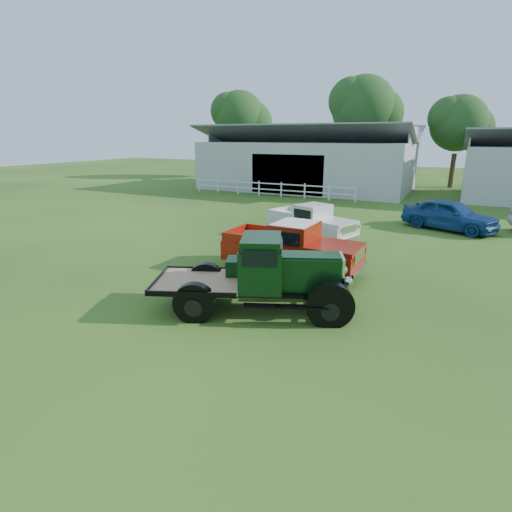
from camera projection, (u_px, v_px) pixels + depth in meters
The scene contains 10 objects.
ground at pixel (233, 298), 12.21m from camera, with size 120.00×120.00×0.00m, color #284619.
shed_left at pixel (308, 158), 36.63m from camera, with size 18.80×10.20×5.60m, color #A2A2A2, non-canonical shape.
fence_rail at pixel (270, 189), 32.58m from camera, with size 14.20×0.16×1.20m, color white, non-canonical shape.
tree_a at pixel (240, 131), 46.65m from camera, with size 6.30×6.30×10.50m, color #265A1E, non-canonical shape.
tree_b at pixel (362, 126), 41.32m from camera, with size 6.90×6.90×11.50m, color #265A1E, non-canonical shape.
tree_c at pixel (457, 139), 36.95m from camera, with size 5.40×5.40×9.00m, color #265A1E, non-canonical shape.
vintage_flatbed at pixel (258, 274), 11.10m from camera, with size 5.43×2.15×2.15m, color black, non-canonical shape.
red_pickup at pixel (292, 247), 14.33m from camera, with size 5.09×1.96×1.86m, color maroon, non-canonical shape.
white_pickup at pixel (311, 222), 18.88m from camera, with size 4.51×1.75×1.66m, color beige, non-canonical shape.
misc_car_blue at pixel (450, 215), 20.82m from camera, with size 1.89×4.70×1.60m, color navy.
Camera 1 is at (5.74, -9.78, 4.77)m, focal length 28.00 mm.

